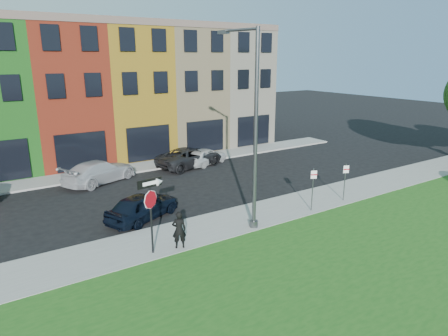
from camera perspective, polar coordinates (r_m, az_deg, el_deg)
ground at (r=18.25m, az=9.95°, el=-10.05°), size 120.00×120.00×0.00m
sidewalk_near at (r=21.50m, az=8.44°, el=-5.76°), size 40.00×3.00×0.12m
sidewalk_far at (r=29.21m, az=-15.11°, el=-0.38°), size 40.00×2.40×0.12m
rowhouse_block at (r=34.35m, az=-18.23°, el=10.09°), size 30.00×10.12×10.00m
stop_sign at (r=15.99m, az=-10.46°, el=-4.66°), size 1.05×0.15×3.15m
man at (r=16.81m, az=-6.43°, el=-8.75°), size 0.84×0.77×1.61m
sedan_near at (r=20.27m, az=-11.56°, el=-5.36°), size 4.69×5.27×1.38m
parked_car_silver at (r=26.81m, az=-17.35°, el=-0.49°), size 5.72×6.51×1.46m
parked_car_dark at (r=29.45m, az=-4.89°, el=1.57°), size 4.46×6.13×1.44m
parked_car_white at (r=29.96m, az=-2.68°, el=1.70°), size 4.08×4.80×1.29m
street_lamp at (r=17.82m, az=4.09°, el=5.19°), size 0.71×2.56×8.93m
parking_sign_a at (r=20.89m, az=12.59°, el=-2.34°), size 0.30×0.16×2.26m
parking_sign_b at (r=22.88m, az=16.93°, el=-1.33°), size 0.30×0.16×2.09m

